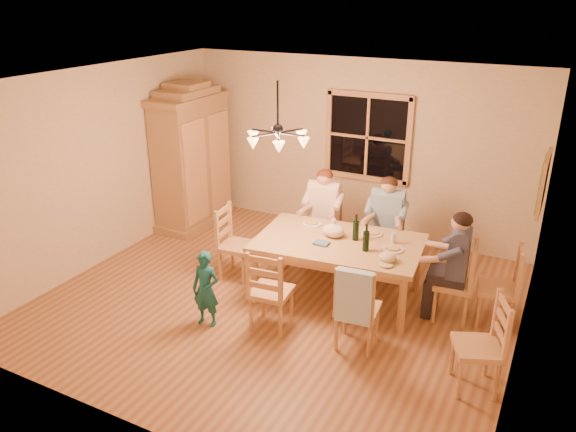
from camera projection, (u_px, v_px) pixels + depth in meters
The scene contains 33 objects.
floor at pixel (279, 300), 7.01m from camera, with size 5.50×5.50×0.00m, color brown.
ceiling at pixel (277, 80), 6.00m from camera, with size 5.50×5.00×0.02m, color white.
wall_back at pixel (355, 148), 8.57m from camera, with size 5.50×0.02×2.70m, color #CAB98F.
wall_left at pixel (101, 167), 7.67m from camera, with size 0.02×5.00×2.70m, color #CAB98F.
wall_right at pixel (533, 244), 5.34m from camera, with size 0.02×5.00×2.70m, color #CAB98F.
window at pixel (368, 137), 8.38m from camera, with size 1.30×0.06×1.30m.
painting at pixel (543, 183), 6.25m from camera, with size 0.06×0.78×0.64m.
chandelier at pixel (278, 137), 6.23m from camera, with size 0.77×0.68×0.71m.
armoire at pixel (192, 161), 8.96m from camera, with size 0.66×1.40×2.30m.
dining_table at pixel (339, 248), 6.87m from camera, with size 2.11×1.42×0.76m.
chair_far_left at pixel (323, 239), 7.98m from camera, with size 0.48×0.46×0.99m.
chair_far_right at pixel (385, 249), 7.69m from camera, with size 0.48×0.46×0.99m.
chair_near_left at pixel (271, 303), 6.35m from camera, with size 0.48×0.46×0.99m.
chair_near_right at pixel (357, 321), 6.02m from camera, with size 0.48×0.46×0.99m.
chair_end_left at pixel (237, 256), 7.47m from camera, with size 0.46×0.48×0.99m.
chair_end_right at pixel (452, 295), 6.53m from camera, with size 0.46×0.48×0.99m.
adult_woman at pixel (324, 204), 7.78m from camera, with size 0.42×0.46×0.87m.
adult_plaid_man at pixel (387, 212), 7.48m from camera, with size 0.42×0.46×0.87m.
adult_slate_man at pixel (457, 253), 6.33m from camera, with size 0.46×0.42×0.87m.
towel at pixel (354, 297), 5.70m from camera, with size 0.38×0.10×0.58m, color #A8CFE4.
wine_bottle_a at pixel (356, 227), 6.80m from camera, with size 0.08×0.08×0.33m, color black.
wine_bottle_b at pixel (366, 238), 6.52m from camera, with size 0.08×0.08×0.33m, color black.
plate_woman at pixel (312, 224), 7.31m from camera, with size 0.26×0.26×0.02m, color white.
plate_plaid at pixel (372, 234), 7.01m from camera, with size 0.26×0.26×0.02m, color white.
plate_slate at pixel (393, 249), 6.59m from camera, with size 0.26×0.26×0.02m, color white.
wine_glass_a at pixel (334, 224), 7.13m from camera, with size 0.06×0.06×0.14m, color silver.
wine_glass_b at pixel (393, 238), 6.74m from camera, with size 0.06×0.06×0.14m, color silver.
cap at pixel (388, 257), 6.29m from camera, with size 0.20×0.20×0.11m, color #C5BA83.
napkin at pixel (321, 243), 6.73m from camera, with size 0.18×0.14×0.03m, color slate.
cloth_bundle at pixel (333, 231), 6.92m from camera, with size 0.28×0.22×0.15m, color beige.
child at pixel (206, 289), 6.35m from camera, with size 0.33×0.22×0.91m, color #175E69.
chair_spare_front at pixel (475, 361), 5.37m from camera, with size 0.56×0.57×0.99m.
chair_spare_back at pixel (495, 300), 6.42m from camera, with size 0.48×0.49×0.99m.
Camera 1 is at (2.89, -5.38, 3.61)m, focal length 35.00 mm.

